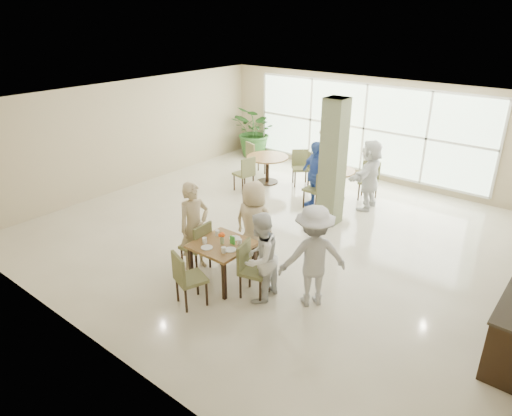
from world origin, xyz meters
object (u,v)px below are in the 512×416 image
Objects in this scene: potted_plant at (256,131)px; teen_standing at (313,256)px; teen_left at (194,227)px; teen_right at (260,258)px; adult_b at (370,175)px; round_table_left at (267,162)px; adult_standing at (330,144)px; adult_a at (315,175)px; main_table at (222,248)px; teen_far at (254,224)px; round_table_right at (334,178)px.

teen_standing is at bearing -44.74° from potted_plant.
teen_left reaches higher than potted_plant.
adult_b reaches higher than teen_right.
teen_left reaches higher than round_table_left.
teen_standing is 6.30m from adult_standing.
adult_a is at bearing -106.42° from teen_standing.
adult_a is at bearing -59.75° from adult_b.
main_table is 0.57× the size of teen_far.
teen_right is 4.61m from adult_b.
teen_right is (1.28, -4.64, 0.22)m from round_table_right.
teen_standing is at bearing 8.18° from adult_b.
adult_b is (1.22, 4.56, 0.01)m from teen_left.
potted_plant is 7.12m from teen_left.
potted_plant is at bearing -114.76° from adult_b.
potted_plant is 8.03m from teen_right.
teen_standing reaches higher than potted_plant.
adult_a is (0.18, 3.80, -0.02)m from teen_left.
adult_standing reaches higher than potted_plant.
potted_plant is 8.19m from teen_standing.
adult_b is (0.49, 3.76, 0.03)m from teen_far.
adult_standing reaches higher than teen_right.
teen_left is 0.87× the size of adult_standing.
teen_standing is (1.54, -0.40, 0.04)m from teen_far.
round_table_left is at bearing 33.24° from teen_left.
main_table and round_table_left have the same top height.
adult_a is at bearing -32.53° from potted_plant.
round_table_left is 4.41m from teen_far.
main_table is 0.56× the size of potted_plant.
round_table_right is 0.59× the size of adult_b.
round_table_right is 3.83m from teen_far.
adult_b reaches higher than main_table.
potted_plant is 1.01× the size of teen_far.
adult_standing is (1.07, 1.53, 0.38)m from round_table_left.
potted_plant is at bearing -92.86° from teen_standing.
adult_standing is at bearing 135.55° from adult_a.
main_table is 0.54× the size of teen_standing.
teen_left is 2.31m from teen_standing.
teen_left reaches higher than teen_right.
round_table_right is 0.61× the size of teen_far.
teen_standing is (0.72, 0.45, 0.09)m from teen_right.
round_table_right is 0.61× the size of adult_a.
teen_left is at bearing -20.98° from adult_b.
adult_b reaches higher than round_table_left.
teen_left reaches higher than adult_a.
teen_far is (2.48, -3.65, 0.24)m from round_table_left.
potted_plant is at bearing 136.21° from round_table_left.
potted_plant is at bearing 124.46° from main_table.
adult_standing reaches higher than adult_a.
round_table_left is 1.90m from adult_standing.
potted_plant is 5.03m from adult_b.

